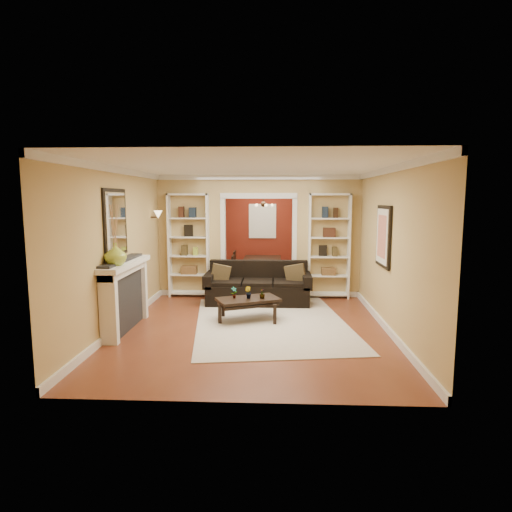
{
  "coord_description": "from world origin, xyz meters",
  "views": [
    {
      "loc": [
        0.38,
        -8.35,
        2.18
      ],
      "look_at": [
        0.03,
        -0.8,
        1.17
      ],
      "focal_mm": 30.0,
      "sensor_mm": 36.0,
      "label": 1
    }
  ],
  "objects_px": {
    "coffee_table": "(248,309)",
    "bookshelf_right": "(329,246)",
    "dining_table": "(263,271)",
    "sofa": "(258,283)",
    "fireplace": "(127,296)",
    "bookshelf_left": "(189,246)"
  },
  "relations": [
    {
      "from": "bookshelf_right",
      "to": "dining_table",
      "type": "xyz_separation_m",
      "value": [
        -1.49,
        1.61,
        -0.84
      ]
    },
    {
      "from": "fireplace",
      "to": "dining_table",
      "type": "distance_m",
      "value": 4.67
    },
    {
      "from": "bookshelf_left",
      "to": "fireplace",
      "type": "xyz_separation_m",
      "value": [
        -0.54,
        -2.53,
        -0.57
      ]
    },
    {
      "from": "coffee_table",
      "to": "bookshelf_right",
      "type": "height_order",
      "value": "bookshelf_right"
    },
    {
      "from": "dining_table",
      "to": "fireplace",
      "type": "bearing_deg",
      "value": 152.49
    },
    {
      "from": "bookshelf_left",
      "to": "bookshelf_right",
      "type": "bearing_deg",
      "value": 0.0
    },
    {
      "from": "coffee_table",
      "to": "sofa",
      "type": "bearing_deg",
      "value": 61.0
    },
    {
      "from": "coffee_table",
      "to": "dining_table",
      "type": "height_order",
      "value": "dining_table"
    },
    {
      "from": "sofa",
      "to": "bookshelf_right",
      "type": "distance_m",
      "value": 1.79
    },
    {
      "from": "sofa",
      "to": "bookshelf_left",
      "type": "bearing_deg",
      "value": 159.69
    },
    {
      "from": "coffee_table",
      "to": "bookshelf_right",
      "type": "bearing_deg",
      "value": 25.12
    },
    {
      "from": "sofa",
      "to": "dining_table",
      "type": "height_order",
      "value": "sofa"
    },
    {
      "from": "coffee_table",
      "to": "dining_table",
      "type": "xyz_separation_m",
      "value": [
        0.17,
        3.49,
        0.11
      ]
    },
    {
      "from": "bookshelf_left",
      "to": "dining_table",
      "type": "distance_m",
      "value": 2.43
    },
    {
      "from": "coffee_table",
      "to": "bookshelf_left",
      "type": "xyz_separation_m",
      "value": [
        -1.44,
        1.89,
        0.94
      ]
    },
    {
      "from": "fireplace",
      "to": "dining_table",
      "type": "relative_size",
      "value": 0.96
    },
    {
      "from": "sofa",
      "to": "bookshelf_left",
      "type": "xyz_separation_m",
      "value": [
        -1.57,
        0.58,
        0.72
      ]
    },
    {
      "from": "sofa",
      "to": "fireplace",
      "type": "distance_m",
      "value": 2.87
    },
    {
      "from": "sofa",
      "to": "coffee_table",
      "type": "bearing_deg",
      "value": -95.36
    },
    {
      "from": "sofa",
      "to": "coffee_table",
      "type": "relative_size",
      "value": 2.04
    },
    {
      "from": "bookshelf_right",
      "to": "dining_table",
      "type": "height_order",
      "value": "bookshelf_right"
    },
    {
      "from": "bookshelf_right",
      "to": "dining_table",
      "type": "distance_m",
      "value": 2.34
    }
  ]
}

